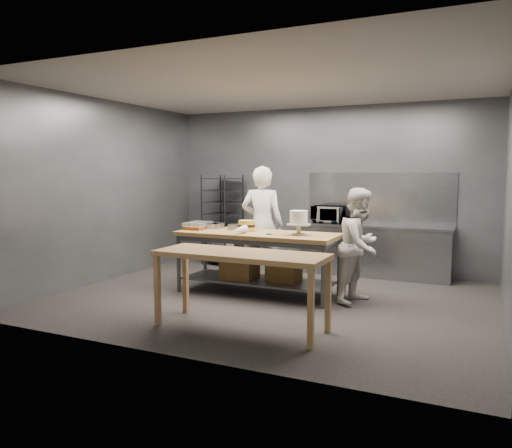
% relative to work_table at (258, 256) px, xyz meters
% --- Properties ---
extents(ground, '(6.00, 6.00, 0.00)m').
position_rel_work_table_xyz_m(ground, '(0.30, -0.17, -0.57)').
color(ground, black).
rests_on(ground, ground).
extents(back_wall, '(6.00, 0.04, 3.00)m').
position_rel_work_table_xyz_m(back_wall, '(0.30, 2.33, 0.93)').
color(back_wall, '#4C4F54').
rests_on(back_wall, ground).
extents(work_table, '(2.40, 0.90, 0.92)m').
position_rel_work_table_xyz_m(work_table, '(0.00, 0.00, 0.00)').
color(work_table, olive).
rests_on(work_table, ground).
extents(near_counter, '(2.00, 0.70, 0.90)m').
position_rel_work_table_xyz_m(near_counter, '(0.54, -1.62, 0.24)').
color(near_counter, '#A58044').
rests_on(near_counter, ground).
extents(back_counter, '(2.60, 0.60, 0.90)m').
position_rel_work_table_xyz_m(back_counter, '(1.30, 2.01, -0.12)').
color(back_counter, slate).
rests_on(back_counter, ground).
extents(splashback_panel, '(2.60, 0.02, 0.90)m').
position_rel_work_table_xyz_m(splashback_panel, '(1.30, 2.31, 0.78)').
color(splashback_panel, slate).
rests_on(splashback_panel, back_counter).
extents(speed_rack, '(0.69, 0.73, 1.75)m').
position_rel_work_table_xyz_m(speed_rack, '(-1.66, 1.93, 0.28)').
color(speed_rack, black).
rests_on(speed_rack, ground).
extents(chef_behind, '(0.76, 0.56, 1.91)m').
position_rel_work_table_xyz_m(chef_behind, '(-0.25, 0.71, 0.38)').
color(chef_behind, white).
rests_on(chef_behind, ground).
extents(chef_right, '(0.78, 0.91, 1.59)m').
position_rel_work_table_xyz_m(chef_right, '(1.49, 0.16, 0.23)').
color(chef_right, silver).
rests_on(chef_right, ground).
extents(microwave, '(0.54, 0.37, 0.30)m').
position_rel_work_table_xyz_m(microwave, '(0.47, 2.01, 0.48)').
color(microwave, black).
rests_on(microwave, back_counter).
extents(frosted_cake_stand, '(0.34, 0.34, 0.35)m').
position_rel_work_table_xyz_m(frosted_cake_stand, '(0.65, -0.02, 0.57)').
color(frosted_cake_stand, '#B5AA91').
rests_on(frosted_cake_stand, work_table).
extents(layer_cake, '(0.25, 0.25, 0.16)m').
position_rel_work_table_xyz_m(layer_cake, '(-0.23, 0.11, 0.43)').
color(layer_cake, gold).
rests_on(layer_cake, work_table).
extents(cake_pans, '(0.78, 0.36, 0.07)m').
position_rel_work_table_xyz_m(cake_pans, '(-0.82, 0.19, 0.39)').
color(cake_pans, gray).
rests_on(cake_pans, work_table).
extents(piping_bag, '(0.13, 0.38, 0.12)m').
position_rel_work_table_xyz_m(piping_bag, '(-0.15, -0.31, 0.41)').
color(piping_bag, silver).
rests_on(piping_bag, work_table).
extents(offset_spatula, '(0.36, 0.02, 0.02)m').
position_rel_work_table_xyz_m(offset_spatula, '(0.35, -0.18, 0.35)').
color(offset_spatula, slate).
rests_on(offset_spatula, work_table).
extents(pastry_clamshells, '(0.31, 0.44, 0.11)m').
position_rel_work_table_xyz_m(pastry_clamshells, '(-1.04, 0.00, 0.40)').
color(pastry_clamshells, brown).
rests_on(pastry_clamshells, work_table).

